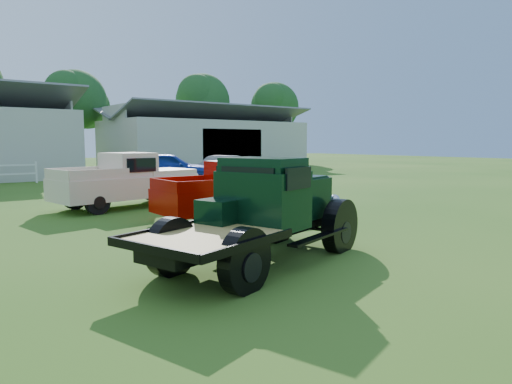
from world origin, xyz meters
TOP-DOWN VIEW (x-y plane):
  - ground at (0.00, 0.00)m, footprint 120.00×120.00m
  - shed_right at (14.00, 27.00)m, footprint 16.80×9.20m
  - tree_c at (5.00, 33.00)m, footprint 5.40×5.40m
  - tree_d at (18.00, 34.00)m, footprint 6.00×6.00m
  - tree_e at (26.00, 32.00)m, footprint 5.70×5.70m
  - vintage_flatbed at (-1.38, -1.02)m, footprint 5.36×3.37m
  - red_pickup at (0.99, 3.32)m, footprint 4.77×1.84m
  - white_pickup at (-0.58, 7.68)m, footprint 5.32×2.75m
  - misc_car_blue at (4.31, 14.49)m, footprint 5.56×4.03m
  - misc_car_grey at (8.53, 15.05)m, footprint 4.70×3.55m

SIDE VIEW (x-z plane):
  - ground at x=0.00m, z-range 0.00..0.00m
  - misc_car_grey at x=8.53m, z-range 0.00..1.48m
  - red_pickup at x=0.99m, z-range 0.00..1.74m
  - misc_car_blue at x=4.31m, z-range 0.00..1.76m
  - white_pickup at x=-0.58m, z-range 0.00..1.86m
  - vintage_flatbed at x=-1.38m, z-range 0.00..1.98m
  - shed_right at x=14.00m, z-range 0.00..5.20m
  - tree_c at x=5.00m, z-range 0.00..9.00m
  - tree_e at x=26.00m, z-range 0.00..9.50m
  - tree_d at x=18.00m, z-range 0.00..10.00m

